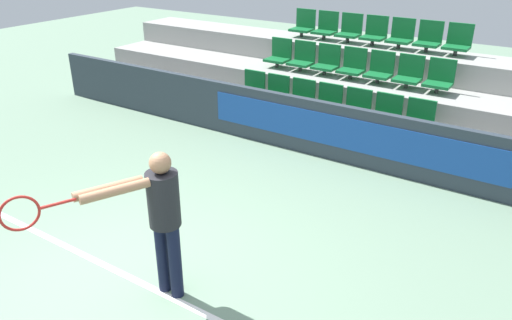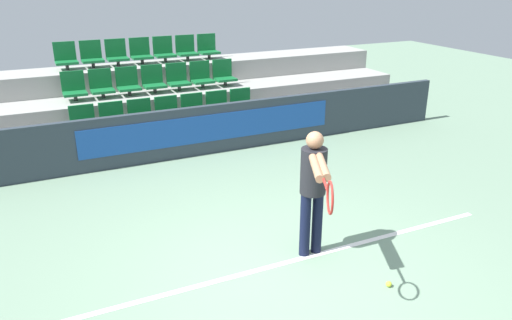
% 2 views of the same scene
% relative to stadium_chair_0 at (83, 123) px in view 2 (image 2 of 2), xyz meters
% --- Properties ---
extents(ground_plane, '(30.00, 30.00, 0.00)m').
position_rel_stadium_chair_0_xyz_m(ground_plane, '(1.59, -4.93, -0.69)').
color(ground_plane, gray).
extents(court_baseline, '(6.28, 0.08, 0.01)m').
position_rel_stadium_chair_0_xyz_m(court_baseline, '(1.59, -4.73, -0.68)').
color(court_baseline, white).
rests_on(court_baseline, ground).
extents(barrier_wall, '(11.88, 0.14, 0.95)m').
position_rel_stadium_chair_0_xyz_m(barrier_wall, '(1.61, -0.70, -0.21)').
color(barrier_wall, '#2D3842').
rests_on(barrier_wall, ground).
extents(bleacher_tier_front, '(11.48, 1.00, 0.45)m').
position_rel_stadium_chair_0_xyz_m(bleacher_tier_front, '(1.59, -0.12, -0.46)').
color(bleacher_tier_front, '#9E9E99').
rests_on(bleacher_tier_front, ground).
extents(bleacher_tier_middle, '(11.48, 1.00, 0.89)m').
position_rel_stadium_chair_0_xyz_m(bleacher_tier_middle, '(1.59, 0.87, -0.24)').
color(bleacher_tier_middle, '#9E9E99').
rests_on(bleacher_tier_middle, ground).
extents(bleacher_tier_back, '(11.48, 1.00, 1.34)m').
position_rel_stadium_chair_0_xyz_m(bleacher_tier_back, '(1.59, 1.87, -0.02)').
color(bleacher_tier_back, '#9E9E99').
rests_on(bleacher_tier_back, ground).
extents(stadium_chair_0, '(0.45, 0.39, 0.56)m').
position_rel_stadium_chair_0_xyz_m(stadium_chair_0, '(0.00, 0.00, 0.00)').
color(stadium_chair_0, '#333333').
rests_on(stadium_chair_0, bleacher_tier_front).
extents(stadium_chair_1, '(0.45, 0.39, 0.56)m').
position_rel_stadium_chair_0_xyz_m(stadium_chair_1, '(0.53, 0.00, 0.00)').
color(stadium_chair_1, '#333333').
rests_on(stadium_chair_1, bleacher_tier_front).
extents(stadium_chair_2, '(0.45, 0.39, 0.56)m').
position_rel_stadium_chair_0_xyz_m(stadium_chair_2, '(1.06, 0.00, 0.00)').
color(stadium_chair_2, '#333333').
rests_on(stadium_chair_2, bleacher_tier_front).
extents(stadium_chair_3, '(0.45, 0.39, 0.56)m').
position_rel_stadium_chair_0_xyz_m(stadium_chair_3, '(1.59, 0.00, 0.00)').
color(stadium_chair_3, '#333333').
rests_on(stadium_chair_3, bleacher_tier_front).
extents(stadium_chair_4, '(0.45, 0.39, 0.56)m').
position_rel_stadium_chair_0_xyz_m(stadium_chair_4, '(2.12, 0.00, 0.00)').
color(stadium_chair_4, '#333333').
rests_on(stadium_chair_4, bleacher_tier_front).
extents(stadium_chair_5, '(0.45, 0.39, 0.56)m').
position_rel_stadium_chair_0_xyz_m(stadium_chair_5, '(2.65, 0.00, 0.00)').
color(stadium_chair_5, '#333333').
rests_on(stadium_chair_5, bleacher_tier_front).
extents(stadium_chair_6, '(0.45, 0.39, 0.56)m').
position_rel_stadium_chair_0_xyz_m(stadium_chair_6, '(3.17, 0.00, 0.00)').
color(stadium_chair_6, '#333333').
rests_on(stadium_chair_6, bleacher_tier_front).
extents(stadium_chair_7, '(0.45, 0.39, 0.56)m').
position_rel_stadium_chair_0_xyz_m(stadium_chair_7, '(0.00, 1.00, 0.45)').
color(stadium_chair_7, '#333333').
rests_on(stadium_chair_7, bleacher_tier_middle).
extents(stadium_chair_8, '(0.45, 0.39, 0.56)m').
position_rel_stadium_chair_0_xyz_m(stadium_chair_8, '(0.53, 1.00, 0.45)').
color(stadium_chair_8, '#333333').
rests_on(stadium_chair_8, bleacher_tier_middle).
extents(stadium_chair_9, '(0.45, 0.39, 0.56)m').
position_rel_stadium_chair_0_xyz_m(stadium_chair_9, '(1.06, 1.00, 0.45)').
color(stadium_chair_9, '#333333').
rests_on(stadium_chair_9, bleacher_tier_middle).
extents(stadium_chair_10, '(0.45, 0.39, 0.56)m').
position_rel_stadium_chair_0_xyz_m(stadium_chair_10, '(1.59, 1.00, 0.45)').
color(stadium_chair_10, '#333333').
rests_on(stadium_chair_10, bleacher_tier_middle).
extents(stadium_chair_11, '(0.45, 0.39, 0.56)m').
position_rel_stadium_chair_0_xyz_m(stadium_chair_11, '(2.12, 1.00, 0.45)').
color(stadium_chair_11, '#333333').
rests_on(stadium_chair_11, bleacher_tier_middle).
extents(stadium_chair_12, '(0.45, 0.39, 0.56)m').
position_rel_stadium_chair_0_xyz_m(stadium_chair_12, '(2.65, 1.00, 0.45)').
color(stadium_chair_12, '#333333').
rests_on(stadium_chair_12, bleacher_tier_middle).
extents(stadium_chair_13, '(0.45, 0.39, 0.56)m').
position_rel_stadium_chair_0_xyz_m(stadium_chair_13, '(3.17, 1.00, 0.45)').
color(stadium_chair_13, '#333333').
rests_on(stadium_chair_13, bleacher_tier_middle).
extents(stadium_chair_14, '(0.45, 0.39, 0.56)m').
position_rel_stadium_chair_0_xyz_m(stadium_chair_14, '(0.00, 1.99, 0.89)').
color(stadium_chair_14, '#333333').
rests_on(stadium_chair_14, bleacher_tier_back).
extents(stadium_chair_15, '(0.45, 0.39, 0.56)m').
position_rel_stadium_chair_0_xyz_m(stadium_chair_15, '(0.53, 1.99, 0.89)').
color(stadium_chair_15, '#333333').
rests_on(stadium_chair_15, bleacher_tier_back).
extents(stadium_chair_16, '(0.45, 0.39, 0.56)m').
position_rel_stadium_chair_0_xyz_m(stadium_chair_16, '(1.06, 1.99, 0.89)').
color(stadium_chair_16, '#333333').
rests_on(stadium_chair_16, bleacher_tier_back).
extents(stadium_chair_17, '(0.45, 0.39, 0.56)m').
position_rel_stadium_chair_0_xyz_m(stadium_chair_17, '(1.59, 1.99, 0.89)').
color(stadium_chair_17, '#333333').
rests_on(stadium_chair_17, bleacher_tier_back).
extents(stadium_chair_18, '(0.45, 0.39, 0.56)m').
position_rel_stadium_chair_0_xyz_m(stadium_chair_18, '(2.12, 1.99, 0.89)').
color(stadium_chair_18, '#333333').
rests_on(stadium_chair_18, bleacher_tier_back).
extents(stadium_chair_19, '(0.45, 0.39, 0.56)m').
position_rel_stadium_chair_0_xyz_m(stadium_chair_19, '(2.65, 1.99, 0.89)').
color(stadium_chair_19, '#333333').
rests_on(stadium_chair_19, bleacher_tier_back).
extents(stadium_chair_20, '(0.45, 0.39, 0.56)m').
position_rel_stadium_chair_0_xyz_m(stadium_chair_20, '(3.17, 1.99, 0.89)').
color(stadium_chair_20, '#333333').
rests_on(stadium_chair_20, bleacher_tier_back).
extents(tennis_player, '(0.75, 1.43, 1.60)m').
position_rel_stadium_chair_0_xyz_m(tennis_player, '(2.04, -4.72, 0.30)').
color(tennis_player, black).
rests_on(tennis_player, ground).
extents(tennis_ball, '(0.07, 0.07, 0.07)m').
position_rel_stadium_chair_0_xyz_m(tennis_ball, '(2.50, -5.64, -0.65)').
color(tennis_ball, '#CCDB33').
rests_on(tennis_ball, ground).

